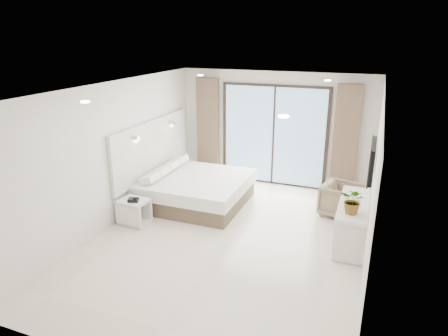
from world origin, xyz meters
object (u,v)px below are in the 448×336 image
Objects in this scene: armchair at (341,198)px; console_desk at (353,214)px; nightstand at (134,212)px; bed at (195,189)px.

console_desk is at bearing -152.46° from armchair.
armchair is at bearing 31.30° from nightstand.
armchair is (3.00, 0.50, 0.06)m from bed.
console_desk reaches higher than bed.
console_desk is (3.97, 0.73, 0.31)m from nightstand.
armchair reaches higher than nightstand.
nightstand is at bearing -116.89° from bed.
bed reaches higher than nightstand.
bed is at bearing 112.41° from armchair.
bed is 1.35× the size of console_desk.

